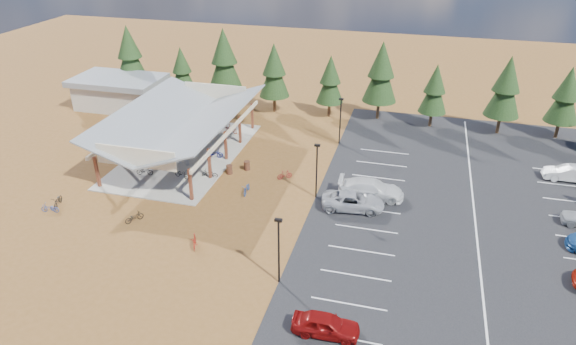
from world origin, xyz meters
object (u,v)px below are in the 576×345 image
Objects in this scene: bike_4 at (182,174)px; bike_14 at (247,189)px; bike_2 at (178,145)px; car_2 at (353,201)px; car_9 at (568,173)px; bike_16 at (210,174)px; bike_10 at (50,208)px; car_3 at (371,189)px; bike_3 at (183,131)px; car_0 at (326,325)px; bike_12 at (134,217)px; bike_0 at (145,171)px; trash_bin_0 at (229,169)px; trash_bin_1 at (247,166)px; lamp_post_0 at (279,246)px; bike_8 at (58,201)px; bike_pavilion at (182,120)px; bike_11 at (194,241)px; bike_5 at (183,160)px; bike_7 at (231,129)px; lamp_post_1 at (317,167)px; bike_6 at (214,153)px; bike_1 at (144,154)px; bike_15 at (285,175)px; lamp_post_2 at (340,118)px.

bike_14 is at bearing -83.37° from bike_4.
bike_2 is 20.93m from car_2.
bike_16 is at bearing -77.11° from car_9.
car_3 is (25.84, 9.46, 0.47)m from bike_10.
bike_3 is 0.45× the size of car_0.
bike_2 is 0.99× the size of bike_12.
bike_12 reaches higher than bike_10.
bike_0 is at bearing -33.72° from bike_12.
trash_bin_0 is at bearing 33.95° from car_0.
trash_bin_1 is 0.49× the size of bike_3.
bike_16 is (-10.54, 12.96, -2.57)m from lamp_post_0.
trash_bin_0 is 0.47× the size of bike_8.
bike_12 is (2.70, -13.63, -0.10)m from bike_2.
bike_pavilion is at bearing 154.97° from trash_bin_0.
bike_0 is 0.98× the size of bike_11.
lamp_post_0 is 27.59m from bike_3.
bike_4 is (4.28, -9.35, -0.12)m from bike_3.
bike_5 is 1.02× the size of bike_7.
lamp_post_1 is 10.89m from bike_16.
bike_11 is at bearing -178.06° from bike_6.
trash_bin_0 is 8.06m from bike_0.
car_9 is at bearing -78.82° from bike_3.
bike_7 is (1.90, 8.66, -0.01)m from bike_5.
car_2 is at bearing 96.05° from bike_10.
trash_bin_0 is 9.62m from bike_1.
bike_pavilion is at bearing -139.32° from bike_16.
car_0 is (15.74, -20.86, 0.17)m from bike_6.
bike_1 is at bearing 161.60° from bike_7.
car_3 is at bearing 21.32° from bike_11.
bike_2 is (0.44, 6.19, -0.00)m from bike_0.
bike_11 is at bearing -134.71° from bike_4.
car_3 reaches higher than bike_7.
bike_2 reaches higher than bike_10.
bike_16 is (1.71, -10.42, -0.20)m from bike_7.
trash_bin_0 is 22.35m from car_0.
bike_pavilion is 12.02× the size of bike_0.
bike_12 is (-1.83, -12.68, -0.14)m from bike_6.
bike_15 is (8.68, -8.83, -0.16)m from bike_7.
lamp_post_2 is 2.86× the size of bike_14.
lamp_post_2 is at bearing 50.60° from bike_11.
bike_7 is 19.81m from car_3.
bike_12 is at bearing -142.47° from bike_14.
lamp_post_1 is at bearing 12.44° from car_0.
car_3 reaches higher than bike_3.
bike_15 is 0.26× the size of car_3.
bike_11 is at bearing -58.55° from car_9.
trash_bin_1 is (7.36, -1.57, -3.37)m from bike_pavilion.
bike_4 is 0.29× the size of car_3.
lamp_post_0 is 1.25× the size of car_0.
bike_1 is 7.17m from bike_6.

